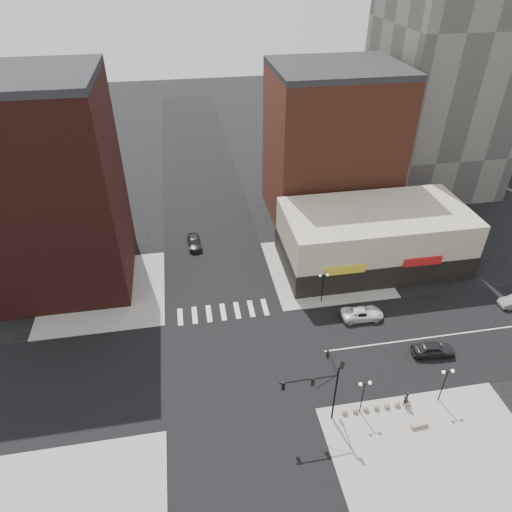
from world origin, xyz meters
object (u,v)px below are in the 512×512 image
object	(u,v)px
street_lamp_se_b	(446,377)
street_lamp_ne	(323,281)
street_lamp_se_a	(364,389)
stone_bench	(419,424)
traffic_signal	(325,381)
dark_sedan_east	(433,349)
dark_sedan_north	(194,242)
white_suv	(362,313)
pedestrian	(406,398)

from	to	relation	value
street_lamp_se_b	street_lamp_ne	size ratio (longest dim) A/B	1.00
street_lamp_se_a	stone_bench	xyz separation A→B (m)	(4.78, -2.41, -2.96)
traffic_signal	street_lamp_se_a	size ratio (longest dim) A/B	1.87
traffic_signal	dark_sedan_east	world-z (taller)	traffic_signal
street_lamp_se_b	dark_sedan_east	size ratio (longest dim) A/B	0.92
street_lamp_se_b	dark_sedan_north	world-z (taller)	street_lamp_se_b
street_lamp_se_a	white_suv	world-z (taller)	street_lamp_se_a
street_lamp_se_a	dark_sedan_north	xyz separation A→B (m)	(-13.55, 31.07, -2.62)
dark_sedan_north	pedestrian	world-z (taller)	pedestrian
traffic_signal	pedestrian	distance (m)	9.16
dark_sedan_east	dark_sedan_north	world-z (taller)	dark_sedan_east
white_suv	stone_bench	distance (m)	14.82
dark_sedan_east	pedestrian	world-z (taller)	pedestrian
traffic_signal	dark_sedan_east	xyz separation A→B (m)	(14.07, 5.48, -4.19)
street_lamp_se_b	dark_sedan_north	distance (m)	37.91
dark_sedan_north	stone_bench	xyz separation A→B (m)	(18.33, -33.49, -0.34)
white_suv	dark_sedan_east	distance (m)	8.66
street_lamp_se_a	dark_sedan_north	world-z (taller)	street_lamp_se_a
street_lamp_se_a	street_lamp_ne	world-z (taller)	same
street_lamp_ne	white_suv	bearing A→B (deg)	-42.85
white_suv	street_lamp_ne	bearing A→B (deg)	49.48
traffic_signal	street_lamp_se_a	distance (m)	4.12
pedestrian	stone_bench	distance (m)	2.53
street_lamp_ne	dark_sedan_north	bearing A→B (deg)	134.00
street_lamp_ne	stone_bench	world-z (taller)	street_lamp_ne
traffic_signal	white_suv	world-z (taller)	traffic_signal
dark_sedan_north	stone_bench	world-z (taller)	dark_sedan_north
white_suv	dark_sedan_north	size ratio (longest dim) A/B	1.07
street_lamp_se_b	stone_bench	size ratio (longest dim) A/B	2.42
dark_sedan_north	stone_bench	distance (m)	38.18
white_suv	dark_sedan_east	size ratio (longest dim) A/B	1.09
traffic_signal	white_suv	bearing A→B (deg)	54.74
street_lamp_se_a	white_suv	xyz separation A→B (m)	(4.88, 12.40, -2.61)
street_lamp_se_b	pedestrian	world-z (taller)	street_lamp_se_b
dark_sedan_north	pedestrian	distance (m)	35.95
street_lamp_se_a	street_lamp_se_b	distance (m)	8.00
street_lamp_se_a	pedestrian	bearing A→B (deg)	0.00
street_lamp_se_b	pedestrian	xyz separation A→B (m)	(-3.48, 0.00, -2.24)
traffic_signal	street_lamp_se_b	world-z (taller)	traffic_signal
dark_sedan_east	stone_bench	size ratio (longest dim) A/B	2.62
street_lamp_ne	pedestrian	size ratio (longest dim) A/B	2.24
street_lamp_se_b	traffic_signal	bearing A→B (deg)	179.18
traffic_signal	stone_bench	world-z (taller)	traffic_signal
dark_sedan_north	traffic_signal	bearing A→B (deg)	-75.90
traffic_signal	white_suv	distance (m)	15.58
street_lamp_se_b	white_suv	xyz separation A→B (m)	(-3.12, 12.40, -2.61)
stone_bench	street_lamp_se_b	bearing A→B (deg)	31.58
dark_sedan_east	street_lamp_se_a	bearing A→B (deg)	125.69
white_suv	stone_bench	bearing A→B (deg)	-178.07
street_lamp_se_b	dark_sedan_north	bearing A→B (deg)	124.75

